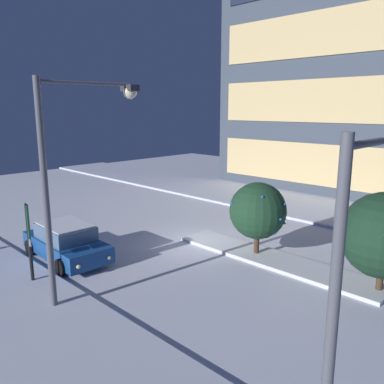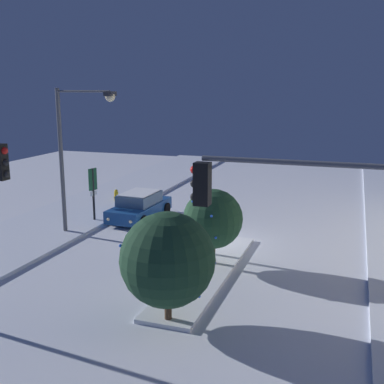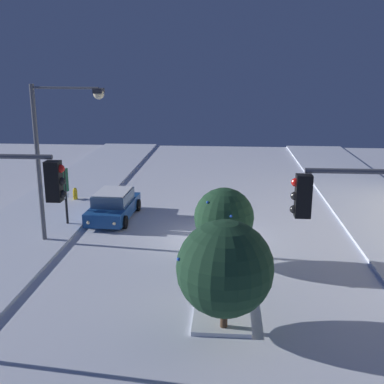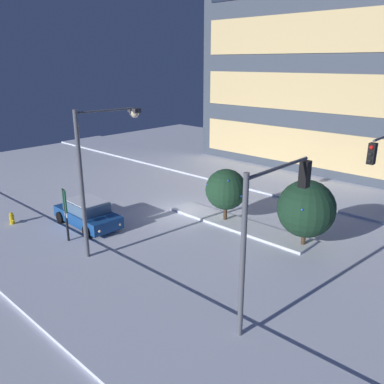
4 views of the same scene
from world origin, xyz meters
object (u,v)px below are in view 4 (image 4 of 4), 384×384
at_px(traffic_light_corner_near_right, 273,214).
at_px(parking_info_sign, 65,210).
at_px(car_near, 87,213).
at_px(fire_hydrant, 12,220).
at_px(street_lamp_arched, 99,161).
at_px(decorated_tree_median, 306,209).
at_px(decorated_tree_left_of_median, 226,190).

xyz_separation_m(traffic_light_corner_near_right, parking_info_sign, (-10.91, -1.61, -2.21)).
distance_m(car_near, parking_info_sign, 2.68).
height_order(car_near, fire_hydrant, car_near).
bearing_deg(street_lamp_arched, traffic_light_corner_near_right, -76.96).
distance_m(street_lamp_arched, decorated_tree_median, 10.21).
height_order(street_lamp_arched, fire_hydrant, street_lamp_arched).
height_order(car_near, parking_info_sign, parking_info_sign).
bearing_deg(street_lamp_arched, fire_hydrant, 110.18).
distance_m(fire_hydrant, parking_info_sign, 4.68).
relative_size(parking_info_sign, decorated_tree_left_of_median, 0.92).
bearing_deg(decorated_tree_left_of_median, street_lamp_arched, -103.76).
height_order(traffic_light_corner_near_right, decorated_tree_left_of_median, traffic_light_corner_near_right).
bearing_deg(parking_info_sign, decorated_tree_left_of_median, -12.34).
distance_m(car_near, street_lamp_arched, 5.57).
distance_m(car_near, traffic_light_corner_near_right, 12.70).
distance_m(street_lamp_arched, parking_info_sign, 3.71).
bearing_deg(street_lamp_arched, car_near, 75.67).
xyz_separation_m(street_lamp_arched, decorated_tree_median, (6.71, 7.24, -2.60)).
bearing_deg(fire_hydrant, traffic_light_corner_near_right, 9.69).
relative_size(car_near, traffic_light_corner_near_right, 0.79).
relative_size(street_lamp_arched, decorated_tree_left_of_median, 2.22).
distance_m(fire_hydrant, decorated_tree_median, 16.16).
xyz_separation_m(car_near, parking_info_sign, (1.33, -2.03, 1.14)).
xyz_separation_m(parking_info_sign, decorated_tree_median, (9.06, 7.87, 0.19)).
distance_m(traffic_light_corner_near_right, fire_hydrant, 15.90).
bearing_deg(decorated_tree_left_of_median, fire_hydrant, -133.84).
height_order(street_lamp_arched, decorated_tree_left_of_median, street_lamp_arched).
bearing_deg(traffic_light_corner_near_right, decorated_tree_median, 16.41).
height_order(parking_info_sign, decorated_tree_left_of_median, decorated_tree_left_of_median).
relative_size(street_lamp_arched, parking_info_sign, 2.42).
relative_size(car_near, decorated_tree_median, 1.32).
height_order(car_near, street_lamp_arched, street_lamp_arched).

